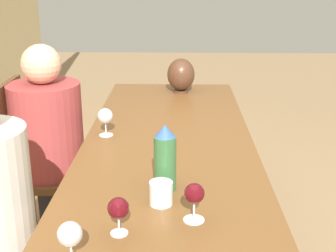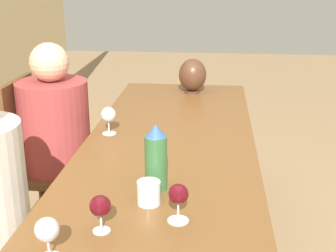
{
  "view_description": "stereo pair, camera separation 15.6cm",
  "coord_description": "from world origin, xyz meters",
  "px_view_note": "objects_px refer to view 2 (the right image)",
  "views": [
    {
      "loc": [
        -1.83,
        -0.05,
        1.54
      ],
      "look_at": [
        0.19,
        0.0,
        0.85
      ],
      "focal_mm": 50.0,
      "sensor_mm": 36.0,
      "label": 1
    },
    {
      "loc": [
        -1.82,
        -0.21,
        1.54
      ],
      "look_at": [
        0.19,
        0.0,
        0.85
      ],
      "focal_mm": 50.0,
      "sensor_mm": 36.0,
      "label": 2
    }
  ],
  "objects_px": {
    "wine_glass_2": "(178,195)",
    "wine_glass_4": "(100,207)",
    "wine_glass_3": "(47,231)",
    "vase": "(193,75)",
    "water_bottle": "(155,158)",
    "person_far": "(59,142)",
    "chair_far": "(44,159)",
    "water_tumbler": "(149,193)",
    "wine_glass_1": "(108,115)"
  },
  "relations": [
    {
      "from": "water_bottle",
      "to": "vase",
      "type": "bearing_deg",
      "value": -2.49
    },
    {
      "from": "water_bottle",
      "to": "person_far",
      "type": "bearing_deg",
      "value": 39.44
    },
    {
      "from": "vase",
      "to": "wine_glass_4",
      "type": "relative_size",
      "value": 1.83
    },
    {
      "from": "wine_glass_1",
      "to": "wine_glass_2",
      "type": "xyz_separation_m",
      "value": [
        -0.81,
        -0.41,
        -0.0
      ]
    },
    {
      "from": "water_tumbler",
      "to": "vase",
      "type": "bearing_deg",
      "value": -2.62
    },
    {
      "from": "wine_glass_3",
      "to": "person_far",
      "type": "relative_size",
      "value": 0.11
    },
    {
      "from": "vase",
      "to": "wine_glass_2",
      "type": "distance_m",
      "value": 1.66
    },
    {
      "from": "water_bottle",
      "to": "wine_glass_4",
      "type": "relative_size",
      "value": 2.06
    },
    {
      "from": "wine_glass_1",
      "to": "person_far",
      "type": "bearing_deg",
      "value": 58.85
    },
    {
      "from": "water_bottle",
      "to": "person_far",
      "type": "xyz_separation_m",
      "value": [
        0.79,
        0.65,
        -0.26
      ]
    },
    {
      "from": "wine_glass_1",
      "to": "chair_far",
      "type": "relative_size",
      "value": 0.14
    },
    {
      "from": "vase",
      "to": "wine_glass_4",
      "type": "xyz_separation_m",
      "value": [
        -1.75,
        0.19,
        -0.03
      ]
    },
    {
      "from": "wine_glass_3",
      "to": "chair_far",
      "type": "distance_m",
      "value": 1.39
    },
    {
      "from": "vase",
      "to": "chair_far",
      "type": "xyz_separation_m",
      "value": [
        -0.65,
        0.8,
        -0.36
      ]
    },
    {
      "from": "wine_glass_2",
      "to": "vase",
      "type": "bearing_deg",
      "value": 1.43
    },
    {
      "from": "wine_glass_4",
      "to": "vase",
      "type": "bearing_deg",
      "value": -6.35
    },
    {
      "from": "wine_glass_4",
      "to": "chair_far",
      "type": "height_order",
      "value": "chair_far"
    },
    {
      "from": "water_bottle",
      "to": "chair_far",
      "type": "xyz_separation_m",
      "value": [
        0.79,
        0.74,
        -0.36
      ]
    },
    {
      "from": "vase",
      "to": "wine_glass_1",
      "type": "bearing_deg",
      "value": 156.39
    },
    {
      "from": "wine_glass_1",
      "to": "vase",
      "type": "bearing_deg",
      "value": -23.61
    },
    {
      "from": "wine_glass_1",
      "to": "wine_glass_4",
      "type": "xyz_separation_m",
      "value": [
        -0.9,
        -0.18,
        -0.01
      ]
    },
    {
      "from": "wine_glass_2",
      "to": "chair_far",
      "type": "relative_size",
      "value": 0.14
    },
    {
      "from": "chair_far",
      "to": "person_far",
      "type": "relative_size",
      "value": 0.82
    },
    {
      "from": "wine_glass_3",
      "to": "person_far",
      "type": "xyz_separation_m",
      "value": [
        1.26,
        0.4,
        -0.22
      ]
    },
    {
      "from": "vase",
      "to": "wine_glass_3",
      "type": "xyz_separation_m",
      "value": [
        -1.91,
        0.31,
        -0.03
      ]
    },
    {
      "from": "vase",
      "to": "wine_glass_4",
      "type": "bearing_deg",
      "value": 173.65
    },
    {
      "from": "wine_glass_3",
      "to": "wine_glass_4",
      "type": "distance_m",
      "value": 0.19
    },
    {
      "from": "chair_far",
      "to": "wine_glass_1",
      "type": "bearing_deg",
      "value": -115.39
    },
    {
      "from": "vase",
      "to": "wine_glass_3",
      "type": "bearing_deg",
      "value": 170.82
    },
    {
      "from": "person_far",
      "to": "wine_glass_2",
      "type": "bearing_deg",
      "value": -143.51
    },
    {
      "from": "wine_glass_1",
      "to": "person_far",
      "type": "height_order",
      "value": "person_far"
    },
    {
      "from": "wine_glass_4",
      "to": "chair_far",
      "type": "relative_size",
      "value": 0.13
    },
    {
      "from": "vase",
      "to": "wine_glass_2",
      "type": "bearing_deg",
      "value": -178.57
    },
    {
      "from": "wine_glass_1",
      "to": "wine_glass_4",
      "type": "distance_m",
      "value": 0.91
    },
    {
      "from": "chair_far",
      "to": "person_far",
      "type": "distance_m",
      "value": 0.14
    },
    {
      "from": "water_bottle",
      "to": "wine_glass_1",
      "type": "relative_size",
      "value": 1.84
    },
    {
      "from": "wine_glass_1",
      "to": "wine_glass_3",
      "type": "distance_m",
      "value": 1.06
    },
    {
      "from": "wine_glass_2",
      "to": "wine_glass_4",
      "type": "bearing_deg",
      "value": 110.25
    },
    {
      "from": "vase",
      "to": "chair_far",
      "type": "bearing_deg",
      "value": 128.83
    },
    {
      "from": "water_bottle",
      "to": "wine_glass_3",
      "type": "relative_size",
      "value": 1.96
    },
    {
      "from": "water_bottle",
      "to": "water_tumbler",
      "type": "distance_m",
      "value": 0.14
    },
    {
      "from": "wine_glass_4",
      "to": "person_far",
      "type": "height_order",
      "value": "person_far"
    },
    {
      "from": "wine_glass_4",
      "to": "wine_glass_3",
      "type": "bearing_deg",
      "value": 144.27
    },
    {
      "from": "wine_glass_2",
      "to": "wine_glass_3",
      "type": "relative_size",
      "value": 1.02
    },
    {
      "from": "water_tumbler",
      "to": "chair_far",
      "type": "distance_m",
      "value": 1.2
    },
    {
      "from": "wine_glass_2",
      "to": "wine_glass_3",
      "type": "height_order",
      "value": "wine_glass_2"
    },
    {
      "from": "water_bottle",
      "to": "wine_glass_1",
      "type": "height_order",
      "value": "water_bottle"
    },
    {
      "from": "chair_far",
      "to": "person_far",
      "type": "height_order",
      "value": "person_far"
    },
    {
      "from": "water_tumbler",
      "to": "chair_far",
      "type": "bearing_deg",
      "value": 38.9
    },
    {
      "from": "wine_glass_2",
      "to": "wine_glass_3",
      "type": "xyz_separation_m",
      "value": [
        -0.24,
        0.35,
        -0.0
      ]
    }
  ]
}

